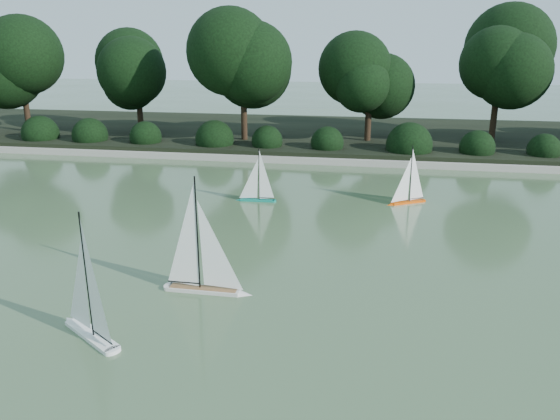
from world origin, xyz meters
name	(u,v)px	position (x,y,z in m)	size (l,w,h in m)	color
ground	(275,309)	(0.00, 0.00, 0.00)	(80.00, 80.00, 0.00)	#3C5633
pond_coping	(330,161)	(0.00, 9.00, 0.09)	(40.00, 0.35, 0.18)	gray
far_bank	(340,136)	(0.00, 13.00, 0.15)	(40.00, 8.00, 0.30)	black
tree_line	(378,66)	(1.23, 11.44, 2.64)	(26.31, 3.93, 4.39)	black
shrub_hedge	(333,143)	(0.00, 9.90, 0.45)	(29.10, 1.10, 1.10)	black
sailboat_white_a	(86,314)	(-2.15, -1.04, 0.27)	(1.13, 0.85, 1.72)	white
sailboat_white_b	(209,274)	(-1.01, 0.35, 0.28)	(1.33, 0.23, 1.82)	silver
sailboat_orange	(406,194)	(1.96, 5.34, 0.21)	(0.91, 0.61, 1.35)	#FA5005
sailboat_teal	(254,192)	(-1.37, 4.96, 0.20)	(0.94, 0.18, 1.28)	#0E7E6B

